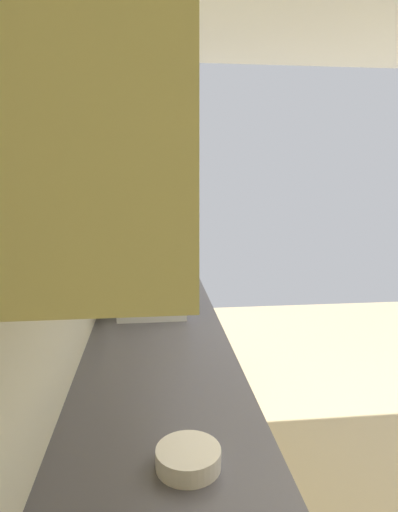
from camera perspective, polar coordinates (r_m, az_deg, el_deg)
ground_plane at (r=2.76m, az=23.94°, el=-27.37°), size 6.71×6.71×0.00m
wall_back at (r=1.91m, az=-16.98°, el=-0.31°), size 4.31×0.12×2.63m
counter_run at (r=1.87m, az=-5.13°, el=-29.21°), size 3.37×0.65×0.92m
upper_cabinets at (r=1.45m, az=-11.89°, el=16.91°), size 2.18×0.34×0.56m
oven_range at (r=3.64m, az=-5.77°, el=-8.39°), size 0.64×0.64×1.10m
microwave at (r=2.43m, az=-6.25°, el=-3.31°), size 0.50×0.36×0.31m
bowl at (r=1.22m, az=-1.42°, el=-25.02°), size 0.17×0.17×0.05m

